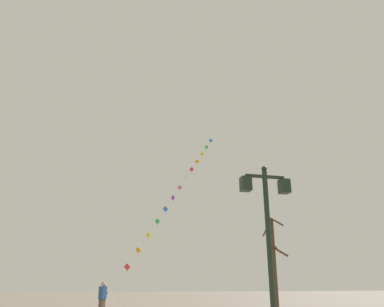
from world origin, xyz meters
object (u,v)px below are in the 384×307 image
object	(u,v)px
twin_lantern_lamp_post	(267,217)
bare_tree	(274,264)
kite_flyer	(102,299)
kite_train	(176,194)

from	to	relation	value
twin_lantern_lamp_post	bare_tree	bearing A→B (deg)	64.30
bare_tree	kite_flyer	bearing A→B (deg)	168.69
twin_lantern_lamp_post	kite_flyer	distance (m)	12.02
kite_train	bare_tree	xyz separation A→B (m)	(3.44, -9.46, -5.69)
twin_lantern_lamp_post	kite_train	distance (m)	19.48
twin_lantern_lamp_post	bare_tree	xyz separation A→B (m)	(4.49, 9.33, -0.70)
kite_flyer	bare_tree	world-z (taller)	bare_tree
kite_train	bare_tree	size ratio (longest dim) A/B	3.10
twin_lantern_lamp_post	bare_tree	world-z (taller)	bare_tree
kite_train	kite_flyer	xyz separation A→B (m)	(-5.12, -7.75, -7.38)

